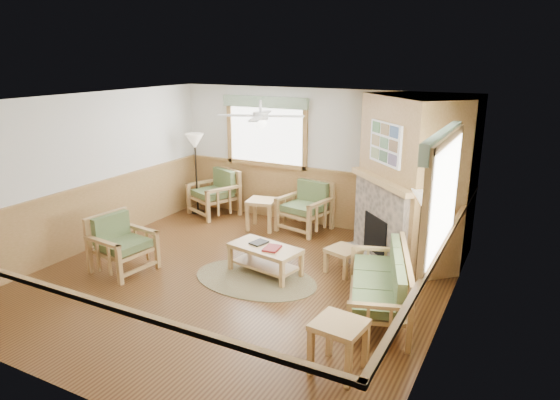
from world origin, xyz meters
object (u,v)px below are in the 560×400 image
at_px(sofa, 378,284).
at_px(floor_lamp_left, 196,174).
at_px(footstool, 343,260).
at_px(armchair_left, 123,244).
at_px(end_table_sofa, 339,347).
at_px(armchair_back_right, 305,207).
at_px(floor_lamp_right, 419,238).
at_px(armchair_back_left, 214,193).
at_px(coffee_table, 265,260).
at_px(end_table_chairs, 262,214).

height_order(sofa, floor_lamp_left, floor_lamp_left).
xyz_separation_m(footstool, floor_lamp_left, (-3.90, 1.45, 0.66)).
distance_m(sofa, floor_lamp_left, 5.36).
distance_m(armchair_left, footstool, 3.48).
xyz_separation_m(sofa, end_table_sofa, (0.01, -1.43, -0.13)).
bearing_deg(armchair_back_right, floor_lamp_left, -167.25).
bearing_deg(armchair_left, sofa, -75.13).
bearing_deg(floor_lamp_left, floor_lamp_right, -14.80).
bearing_deg(armchair_back_left, coffee_table, -17.62).
height_order(sofa, footstool, sofa).
bearing_deg(end_table_chairs, floor_lamp_right, -18.08).
height_order(armchair_left, coffee_table, armchair_left).
bearing_deg(armchair_left, end_table_chairs, -12.36).
xyz_separation_m(coffee_table, floor_lamp_right, (2.19, 0.72, 0.51)).
xyz_separation_m(armchair_back_left, end_table_chairs, (1.37, -0.33, -0.18)).
relative_size(armchair_back_left, floor_lamp_left, 0.55).
height_order(end_table_sofa, floor_lamp_right, floor_lamp_right).
distance_m(end_table_sofa, footstool, 2.58).
bearing_deg(armchair_left, footstool, -56.52).
bearing_deg(end_table_chairs, coffee_table, -59.00).
bearing_deg(end_table_sofa, end_table_chairs, 129.76).
xyz_separation_m(sofa, armchair_back_left, (-4.36, 2.52, 0.06)).
distance_m(end_table_sofa, floor_lamp_left, 6.16).
relative_size(floor_lamp_left, floor_lamp_right, 1.17).
distance_m(armchair_back_right, floor_lamp_left, 2.55).
relative_size(coffee_table, end_table_chairs, 1.89).
distance_m(sofa, end_table_chairs, 3.71).
relative_size(armchair_back_right, end_table_sofa, 1.60).
bearing_deg(sofa, footstool, -157.73).
distance_m(armchair_back_left, footstool, 3.84).
bearing_deg(end_table_sofa, floor_lamp_right, 84.27).
bearing_deg(floor_lamp_right, armchair_left, -158.47).
distance_m(coffee_table, end_table_chairs, 2.08).
bearing_deg(armchair_back_right, armchair_left, -108.26).
distance_m(armchair_left, end_table_chairs, 2.90).
height_order(armchair_left, footstool, armchair_left).
relative_size(armchair_left, floor_lamp_left, 0.52).
bearing_deg(floor_lamp_left, coffee_table, -35.90).
height_order(armchair_back_right, floor_lamp_left, floor_lamp_left).
distance_m(coffee_table, floor_lamp_left, 3.55).
height_order(armchair_left, floor_lamp_right, floor_lamp_right).
height_order(end_table_sofa, floor_lamp_left, floor_lamp_left).
bearing_deg(armchair_back_right, end_table_chairs, -145.69).
bearing_deg(footstool, sofa, -49.57).
relative_size(footstool, floor_lamp_right, 0.31).
bearing_deg(floor_lamp_right, floor_lamp_left, 165.20).
xyz_separation_m(sofa, armchair_back_right, (-2.23, 2.52, 0.05)).
height_order(armchair_back_left, end_table_sofa, armchair_back_left).
bearing_deg(floor_lamp_left, end_table_chairs, -8.43).
relative_size(sofa, floor_lamp_right, 1.24).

